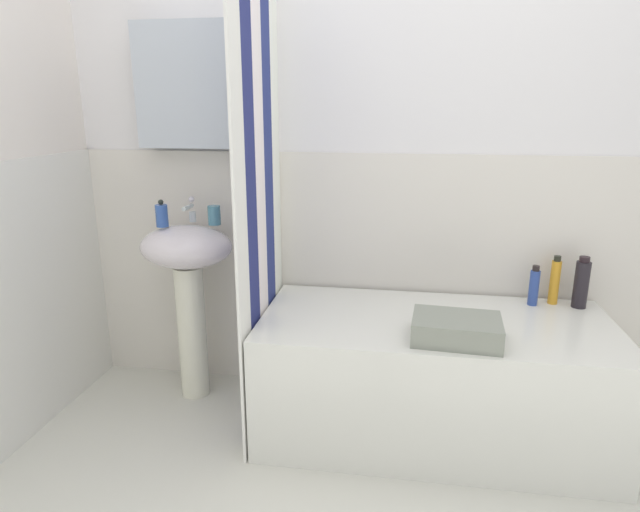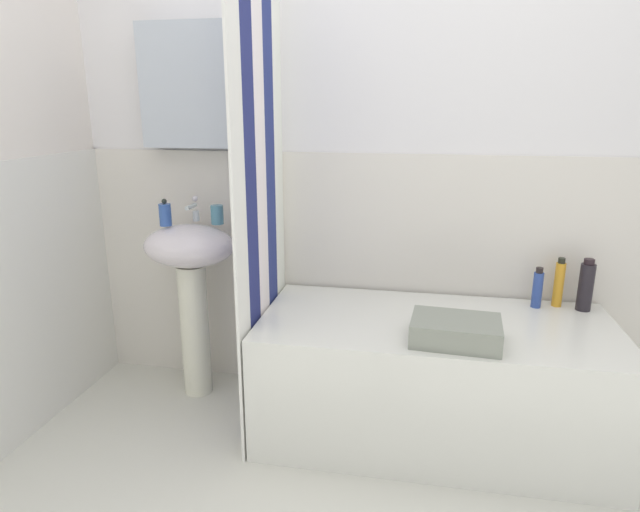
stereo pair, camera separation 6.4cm
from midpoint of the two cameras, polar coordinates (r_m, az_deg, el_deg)
The scene contains 11 objects.
wall_back_tiled at distance 2.57m, azimuth 7.68°, elevation 9.43°, with size 3.60×0.18×2.40m.
sink at distance 2.66m, azimuth -12.84°, elevation -1.71°, with size 0.44×0.34×0.87m.
faucet at distance 2.66m, azimuth -12.52°, elevation 4.86°, with size 0.03×0.12×0.12m.
soap_dispenser at distance 2.61m, azimuth -15.41°, elevation 4.29°, with size 0.06×0.06×0.13m.
toothbrush_cup at distance 2.59m, azimuth -10.15°, elevation 4.34°, with size 0.06×0.06×0.09m, color teal.
bathtub at distance 2.45m, azimuth 12.63°, elevation -12.60°, with size 1.48×0.69×0.54m, color silver.
shower_curtain at distance 2.29m, azimuth -5.47°, elevation 5.19°, with size 0.01×0.69×2.00m.
conditioner_bottle at distance 2.64m, azimuth 26.98°, elevation -2.85°, with size 0.06×0.06×0.23m.
body_wash_bottle at distance 2.64m, azimuth 24.62°, elevation -2.66°, with size 0.04×0.04×0.23m.
shampoo_bottle at distance 2.60m, azimuth 22.71°, elevation -3.21°, with size 0.04×0.04×0.19m.
towel_folded at distance 2.14m, azimuth 15.01°, elevation -7.66°, with size 0.33×0.23×0.09m, color gray.
Camera 2 is at (0.12, -1.28, 1.41)m, focal length 30.20 mm.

